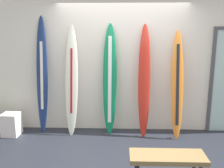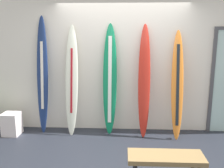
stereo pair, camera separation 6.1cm
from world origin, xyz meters
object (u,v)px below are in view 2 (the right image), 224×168
object	(u,v)px
surfboard_crimson	(144,82)
bench	(166,160)
display_block_left	(12,124)
surfboard_ivory	(72,81)
surfboard_sunset	(177,86)
surfboard_navy	(43,76)
surfboard_emerald	(110,81)

from	to	relation	value
surfboard_crimson	bench	world-z (taller)	surfboard_crimson
surfboard_crimson	display_block_left	world-z (taller)	surfboard_crimson
surfboard_ivory	surfboard_sunset	xyz separation A→B (m)	(1.99, -0.07, -0.06)
surfboard_navy	surfboard_emerald	distance (m)	1.31
surfboard_sunset	surfboard_ivory	bearing A→B (deg)	178.10
surfboard_ivory	display_block_left	bearing A→B (deg)	-171.76
surfboard_emerald	display_block_left	distance (m)	2.09
surfboard_sunset	display_block_left	world-z (taller)	surfboard_sunset
surfboard_crimson	bench	distance (m)	1.85
surfboard_ivory	surfboard_sunset	bearing A→B (deg)	-1.90
surfboard_emerald	surfboard_sunset	size ratio (longest dim) A/B	1.06
surfboard_crimson	surfboard_sunset	world-z (taller)	surfboard_crimson
surfboard_emerald	surfboard_crimson	distance (m)	0.66
surfboard_navy	display_block_left	distance (m)	1.10
surfboard_ivory	display_block_left	xyz separation A→B (m)	(-1.17, -0.17, -0.83)
surfboard_emerald	bench	distance (m)	2.08
surfboard_ivory	surfboard_emerald	size ratio (longest dim) A/B	0.99
bench	surfboard_sunset	bearing A→B (deg)	74.80
surfboard_ivory	display_block_left	size ratio (longest dim) A/B	4.80
surfboard_emerald	display_block_left	xyz separation A→B (m)	(-1.90, -0.22, -0.83)
surfboard_navy	surfboard_ivory	distance (m)	0.59
surfboard_emerald	surfboard_crimson	bearing A→B (deg)	-6.76
surfboard_crimson	bench	size ratio (longest dim) A/B	2.24
surfboard_navy	surfboard_sunset	xyz separation A→B (m)	(2.58, -0.12, -0.13)
surfboard_emerald	bench	bearing A→B (deg)	-66.13
surfboard_crimson	surfboard_sunset	bearing A→B (deg)	-3.66
surfboard_emerald	surfboard_sunset	xyz separation A→B (m)	(1.26, -0.12, -0.06)
surfboard_ivory	surfboard_crimson	bearing A→B (deg)	-1.12
surfboard_navy	display_block_left	size ratio (longest dim) A/B	5.19
surfboard_crimson	surfboard_sunset	distance (m)	0.62
surfboard_navy	surfboard_ivory	world-z (taller)	surfboard_navy
surfboard_ivory	surfboard_crimson	size ratio (longest dim) A/B	0.99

